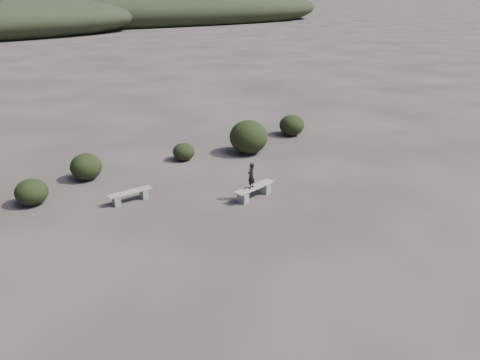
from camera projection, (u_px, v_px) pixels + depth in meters
ground at (283, 258)px, 13.62m from camera, size 1200.00×1200.00×0.00m
bench_left at (130, 195)px, 17.20m from camera, size 1.66×0.43×0.41m
bench_right at (254, 191)px, 17.52m from camera, size 1.90×0.81×0.47m
seated_person at (251, 176)px, 17.14m from camera, size 0.42×0.35×0.97m
shrub_a at (32, 192)px, 16.92m from camera, size 1.17×1.17×0.95m
shrub_b at (86, 167)px, 19.19m from camera, size 1.27×1.27×1.09m
shrub_c at (184, 152)px, 21.46m from camera, size 1.01×1.01×0.80m
shrub_d at (249, 137)px, 22.28m from camera, size 1.83×1.83×1.60m
shrub_e at (292, 125)px, 25.19m from camera, size 1.34×1.34×1.12m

